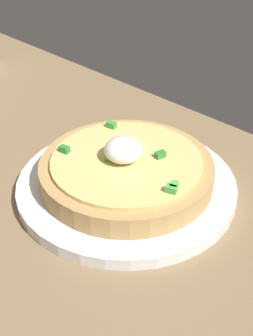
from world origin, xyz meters
The scene contains 3 objects.
dining_table centered at (0.00, 0.00, 1.46)cm, with size 125.77×64.01×2.92cm, color olive.
plate centered at (-6.79, -8.79, 3.69)cm, with size 27.59×27.59×1.53cm, color white.
pizza centered at (-6.78, -8.78, 6.17)cm, with size 21.60×21.60×6.07cm.
Camera 1 is at (-40.44, 27.13, 40.77)cm, focal length 52.04 mm.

